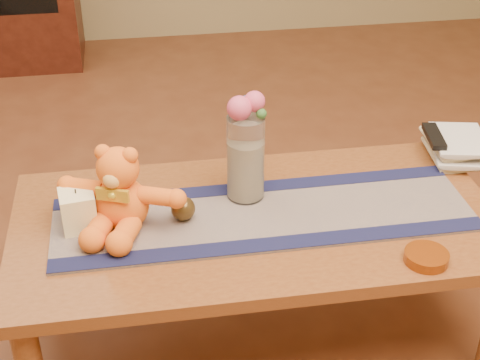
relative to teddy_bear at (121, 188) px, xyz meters
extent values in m
plane|color=#5D2F1A|center=(0.38, -0.02, -0.57)|extent=(5.50, 5.50, 0.00)
cube|color=brown|center=(0.38, -0.02, -0.14)|extent=(1.40, 0.70, 0.04)
cylinder|color=brown|center=(-0.26, 0.27, -0.37)|extent=(0.07, 0.07, 0.41)
cylinder|color=brown|center=(1.02, 0.27, -0.37)|extent=(0.07, 0.07, 0.41)
cube|color=#181742|center=(0.40, -0.02, -0.12)|extent=(1.20, 0.35, 0.01)
cube|color=#13163B|center=(0.40, -0.17, -0.12)|extent=(1.20, 0.06, 0.00)
cube|color=#13163B|center=(0.40, 0.12, -0.12)|extent=(1.20, 0.06, 0.00)
cube|color=#FFF5BB|center=(-0.12, 0.00, -0.06)|extent=(0.11, 0.11, 0.11)
cylinder|color=black|center=(-0.12, 0.00, 0.00)|extent=(0.00, 0.00, 0.01)
cylinder|color=silver|center=(0.36, 0.08, 0.01)|extent=(0.11, 0.11, 0.26)
cylinder|color=beige|center=(0.36, 0.08, -0.03)|extent=(0.09, 0.09, 0.18)
sphere|color=#D54B72|center=(0.34, 0.07, 0.18)|extent=(0.07, 0.07, 0.07)
sphere|color=#D54B72|center=(0.39, 0.09, 0.19)|extent=(0.06, 0.06, 0.06)
sphere|color=#4E59A9|center=(0.37, 0.12, 0.17)|extent=(0.04, 0.04, 0.04)
sphere|color=#4E59A9|center=(0.33, 0.10, 0.16)|extent=(0.04, 0.04, 0.04)
sphere|color=#33662D|center=(0.40, 0.06, 0.16)|extent=(0.03, 0.03, 0.03)
sphere|color=#4A3618|center=(0.17, -0.01, -0.08)|extent=(0.09, 0.09, 0.07)
imported|color=beige|center=(1.00, 0.22, -0.11)|extent=(0.19, 0.24, 0.02)
imported|color=beige|center=(1.00, 0.22, -0.09)|extent=(0.21, 0.26, 0.02)
imported|color=beige|center=(0.99, 0.23, -0.08)|extent=(0.18, 0.23, 0.02)
imported|color=beige|center=(1.00, 0.22, -0.06)|extent=(0.21, 0.25, 0.02)
cube|color=black|center=(1.00, 0.21, -0.04)|extent=(0.07, 0.17, 0.02)
cylinder|color=#BF5914|center=(0.78, -0.29, -0.11)|extent=(0.13, 0.13, 0.03)
camera|label=1|loc=(0.06, -1.66, 1.03)|focal=52.93mm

